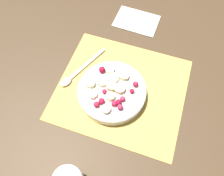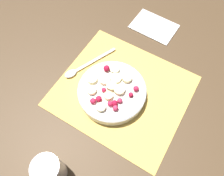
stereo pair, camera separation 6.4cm
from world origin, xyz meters
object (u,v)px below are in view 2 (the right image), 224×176
(fruit_bowl, at_px, (112,91))
(spoon, at_px, (81,68))
(drinking_glass, at_px, (50,171))
(napkin, at_px, (154,26))

(fruit_bowl, height_order, spoon, fruit_bowl)
(drinking_glass, bearing_deg, fruit_bowl, 87.86)
(drinking_glass, height_order, napkin, drinking_glass)
(fruit_bowl, height_order, drinking_glass, drinking_glass)
(spoon, relative_size, napkin, 1.14)
(drinking_glass, distance_m, napkin, 0.60)
(fruit_bowl, relative_size, spoon, 1.10)
(spoon, height_order, napkin, spoon)
(fruit_bowl, distance_m, napkin, 0.32)
(fruit_bowl, xyz_separation_m, spoon, (-0.14, 0.03, -0.02))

